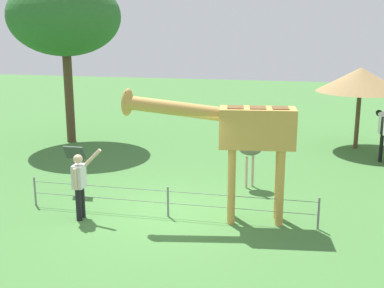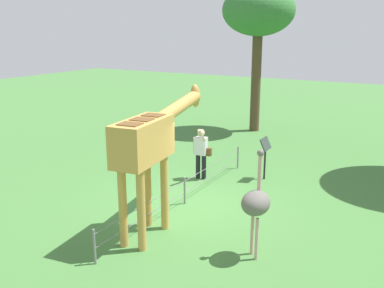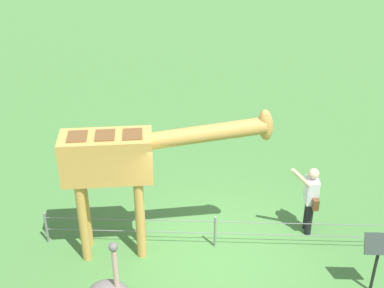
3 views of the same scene
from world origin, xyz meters
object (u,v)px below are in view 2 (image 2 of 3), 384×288
(tree_northeast, at_px, (259,13))
(visitor, at_px, (201,151))
(giraffe, at_px, (151,142))
(ostrich, at_px, (256,203))
(info_sign, at_px, (265,150))

(tree_northeast, bearing_deg, visitor, -171.76)
(giraffe, xyz_separation_m, visitor, (3.68, 0.72, -1.22))
(tree_northeast, bearing_deg, ostrich, -158.40)
(ostrich, bearing_deg, tree_northeast, 21.60)
(tree_northeast, xyz_separation_m, info_sign, (-6.07, -2.74, -4.24))
(giraffe, xyz_separation_m, ostrich, (0.03, -2.49, -0.95))
(ostrich, relative_size, info_sign, 1.70)
(visitor, bearing_deg, giraffe, -168.97)
(visitor, xyz_separation_m, tree_northeast, (7.01, 1.02, 4.29))
(visitor, distance_m, info_sign, 1.97)
(giraffe, distance_m, tree_northeast, 11.26)
(visitor, height_order, tree_northeast, tree_northeast)
(visitor, bearing_deg, ostrich, -138.70)
(visitor, distance_m, tree_northeast, 8.28)
(ostrich, distance_m, tree_northeast, 12.15)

